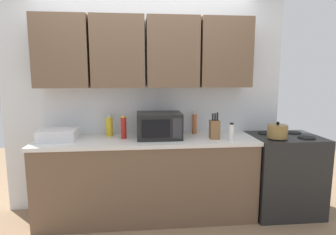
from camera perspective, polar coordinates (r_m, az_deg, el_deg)
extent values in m
cube|color=white|center=(3.36, -4.50, 3.70)|extent=(3.24, 0.06, 2.60)
cube|color=brown|center=(3.27, -20.48, 12.27)|extent=(0.56, 0.33, 0.75)
cube|color=brown|center=(3.17, -9.96, 12.80)|extent=(0.56, 0.33, 0.75)
cube|color=brown|center=(3.19, 0.86, 12.91)|extent=(0.56, 0.33, 0.75)
cube|color=brown|center=(3.30, 11.24, 12.60)|extent=(0.56, 0.33, 0.75)
cube|color=brown|center=(3.23, -4.18, -12.39)|extent=(2.34, 0.60, 0.86)
cube|color=white|center=(3.10, -4.27, -4.60)|extent=(2.37, 0.63, 0.04)
cube|color=black|center=(3.60, 22.16, -10.46)|extent=(0.76, 0.64, 0.90)
cylinder|color=black|center=(3.28, 21.11, -3.95)|extent=(0.18, 0.18, 0.01)
cylinder|color=black|center=(3.45, 26.18, -3.67)|extent=(0.18, 0.18, 0.01)
cylinder|color=black|center=(3.53, 19.08, -2.98)|extent=(0.18, 0.18, 0.01)
cylinder|color=black|center=(3.68, 23.90, -2.78)|extent=(0.18, 0.18, 0.01)
cylinder|color=olive|center=(3.27, 21.19, -2.62)|extent=(0.21, 0.21, 0.14)
sphere|color=black|center=(3.25, 21.27, -1.07)|extent=(0.04, 0.04, 0.04)
cube|color=black|center=(3.08, -1.78, -1.61)|extent=(0.48, 0.36, 0.28)
cube|color=black|center=(2.89, -2.48, -2.28)|extent=(0.29, 0.01, 0.18)
cube|color=#2D2D33|center=(2.92, 1.86, -2.20)|extent=(0.10, 0.01, 0.21)
cube|color=silver|center=(3.20, -21.22, -3.28)|extent=(0.38, 0.30, 0.12)
cube|color=brown|center=(3.10, 9.35, -2.41)|extent=(0.11, 0.12, 0.20)
cylinder|color=black|center=(3.06, 9.01, 0.09)|extent=(0.02, 0.02, 0.08)
cylinder|color=black|center=(3.07, 9.47, 0.12)|extent=(0.02, 0.02, 0.08)
cylinder|color=black|center=(3.07, 9.92, 0.19)|extent=(0.02, 0.02, 0.09)
cylinder|color=gold|center=(3.26, -11.74, -1.84)|extent=(0.08, 0.08, 0.21)
cylinder|color=silver|center=(3.24, -11.80, 0.25)|extent=(0.05, 0.05, 0.03)
cylinder|color=#BC6638|center=(3.33, 5.36, -1.31)|extent=(0.05, 0.05, 0.23)
cylinder|color=silver|center=(3.31, 5.39, 0.85)|extent=(0.03, 0.03, 0.03)
cylinder|color=white|center=(3.05, 12.66, -2.95)|extent=(0.05, 0.05, 0.17)
cylinder|color=black|center=(3.04, 12.72, -1.21)|extent=(0.04, 0.04, 0.02)
cylinder|color=red|center=(3.10, -8.94, -2.11)|extent=(0.06, 0.06, 0.23)
cylinder|color=yellow|center=(3.08, -9.00, 0.14)|extent=(0.04, 0.04, 0.02)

